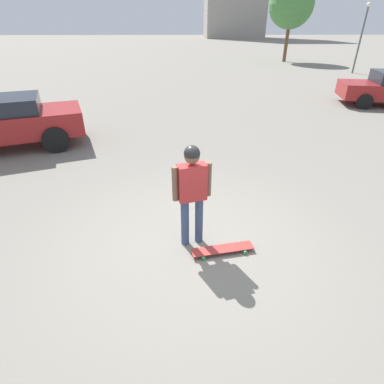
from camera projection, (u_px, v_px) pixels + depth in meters
The scene contains 6 objects.
ground_plane at pixel (192, 242), 4.97m from camera, with size 220.00×220.00×0.00m, color gray.
person at pixel (192, 187), 4.46m from camera, with size 0.59×0.30×1.69m.
skateboard at pixel (223, 249), 4.71m from camera, with size 1.01×0.39×0.07m.
car_parked_near at pixel (2, 122), 8.37m from camera, with size 4.62×3.14×1.43m.
tree_distant at pixel (292, 5), 26.67m from camera, with size 3.95×3.95×6.66m.
lamp_post at pixel (362, 32), 20.78m from camera, with size 0.28×0.28×4.44m.
Camera 1 is at (0.13, 3.92, 3.15)m, focal length 28.00 mm.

